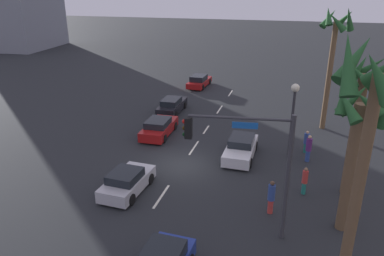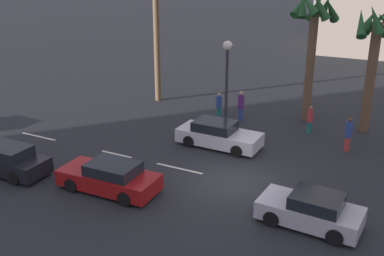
{
  "view_description": "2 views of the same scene",
  "coord_description": "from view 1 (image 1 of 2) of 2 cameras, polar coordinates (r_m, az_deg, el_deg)",
  "views": [
    {
      "loc": [
        20.92,
        6.53,
        11.12
      ],
      "look_at": [
        -1.37,
        0.27,
        2.14
      ],
      "focal_mm": 34.55,
      "sensor_mm": 36.0,
      "label": 1
    },
    {
      "loc": [
        7.12,
        -17.96,
        9.89
      ],
      "look_at": [
        -2.05,
        -0.19,
        2.33
      ],
      "focal_mm": 43.37,
      "sensor_mm": 36.0,
      "label": 2
    }
  ],
  "objects": [
    {
      "name": "ground_plane",
      "position": [
        24.57,
        -1.47,
        -5.71
      ],
      "size": [
        220.0,
        220.0,
        0.0
      ],
      "primitive_type": "plane",
      "color": "#232628"
    },
    {
      "name": "lane_stripe_0",
      "position": [
        41.0,
        5.97,
        5.36
      ],
      "size": [
        2.44,
        0.14,
        0.01
      ],
      "primitive_type": "cube",
      "color": "silver",
      "rests_on": "ground_plane"
    },
    {
      "name": "lane_stripe_1",
      "position": [
        35.43,
        4.28,
        2.87
      ],
      "size": [
        2.49,
        0.14,
        0.01
      ],
      "primitive_type": "cube",
      "color": "silver",
      "rests_on": "ground_plane"
    },
    {
      "name": "lane_stripe_2",
      "position": [
        30.4,
        2.19,
        -0.25
      ],
      "size": [
        1.91,
        0.14,
        0.01
      ],
      "primitive_type": "cube",
      "color": "silver",
      "rests_on": "ground_plane"
    },
    {
      "name": "lane_stripe_3",
      "position": [
        27.04,
        0.3,
        -3.07
      ],
      "size": [
        2.54,
        0.14,
        0.01
      ],
      "primitive_type": "cube",
      "color": "silver",
      "rests_on": "ground_plane"
    },
    {
      "name": "lane_stripe_4",
      "position": [
        21.22,
        -4.74,
        -10.46
      ],
      "size": [
        2.55,
        0.14,
        0.01
      ],
      "primitive_type": "cube",
      "color": "silver",
      "rests_on": "ground_plane"
    },
    {
      "name": "car_1",
      "position": [
        34.43,
        -3.11,
        3.47
      ],
      "size": [
        4.63,
        1.83,
        1.38
      ],
      "color": "black",
      "rests_on": "ground_plane"
    },
    {
      "name": "car_2",
      "position": [
        25.69,
        7.55,
        -3.06
      ],
      "size": [
        4.56,
        1.98,
        1.39
      ],
      "color": "silver",
      "rests_on": "ground_plane"
    },
    {
      "name": "car_3",
      "position": [
        21.62,
        -9.99,
        -8.18
      ],
      "size": [
        4.0,
        2.09,
        1.35
      ],
      "color": "#B7B7BC",
      "rests_on": "ground_plane"
    },
    {
      "name": "car_4",
      "position": [
        43.41,
        1.11,
        7.22
      ],
      "size": [
        4.62,
        2.07,
        1.37
      ],
      "color": "maroon",
      "rests_on": "ground_plane"
    },
    {
      "name": "car_5",
      "position": [
        29.22,
        -5.12,
        0.09
      ],
      "size": [
        4.56,
        2.05,
        1.36
      ],
      "color": "maroon",
      "rests_on": "ground_plane"
    },
    {
      "name": "traffic_signal",
      "position": [
        16.4,
        9.3,
        -4.26
      ],
      "size": [
        0.84,
        4.77,
        6.12
      ],
      "color": "#38383D",
      "rests_on": "ground_plane"
    },
    {
      "name": "streetlamp",
      "position": [
        25.31,
        15.41,
        3.39
      ],
      "size": [
        0.56,
        0.56,
        5.17
      ],
      "color": "#2D2D33",
      "rests_on": "ground_plane"
    },
    {
      "name": "pedestrian_0",
      "position": [
        19.7,
        12.13,
        -10.28
      ],
      "size": [
        0.49,
        0.49,
        1.88
      ],
      "color": "#BF3833",
      "rests_on": "ground_plane"
    },
    {
      "name": "pedestrian_1",
      "position": [
        27.22,
        17.25,
        -1.98
      ],
      "size": [
        0.54,
        0.54,
        1.63
      ],
      "color": "#1E7266",
      "rests_on": "ground_plane"
    },
    {
      "name": "pedestrian_2",
      "position": [
        21.91,
        17.01,
        -7.69
      ],
      "size": [
        0.4,
        0.4,
        1.66
      ],
      "color": "#1E7266",
      "rests_on": "ground_plane"
    },
    {
      "name": "pedestrian_3",
      "position": [
        25.83,
        17.55,
        -2.93
      ],
      "size": [
        0.47,
        0.47,
        1.89
      ],
      "color": "#2D478C",
      "rests_on": "ground_plane"
    },
    {
      "name": "palm_tree_0",
      "position": [
        30.88,
        21.16,
        12.37
      ],
      "size": [
        2.51,
        2.68,
        9.75
      ],
      "color": "brown",
      "rests_on": "ground_plane"
    },
    {
      "name": "palm_tree_1",
      "position": [
        12.64,
        25.35,
        1.56
      ],
      "size": [
        2.5,
        2.62,
        9.93
      ],
      "color": "brown",
      "rests_on": "ground_plane"
    },
    {
      "name": "palm_tree_2",
      "position": [
        17.79,
        24.34,
        -0.12
      ],
      "size": [
        2.64,
        2.64,
        7.42
      ],
      "color": "brown",
      "rests_on": "ground_plane"
    },
    {
      "name": "palm_tree_3",
      "position": [
        21.1,
        24.59,
        4.62
      ],
      "size": [
        2.8,
        2.6,
        7.99
      ],
      "color": "brown",
      "rests_on": "ground_plane"
    }
  ]
}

